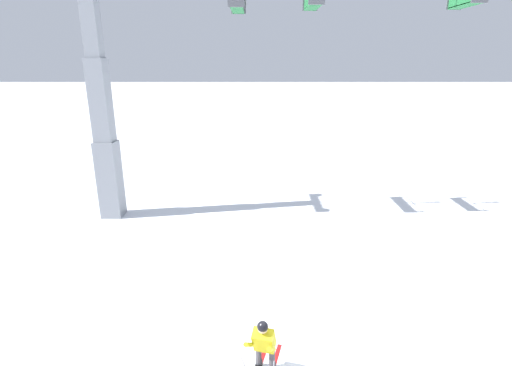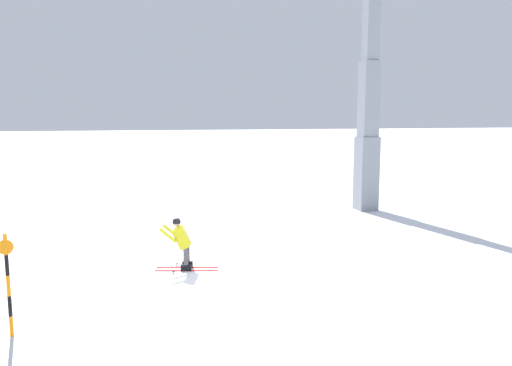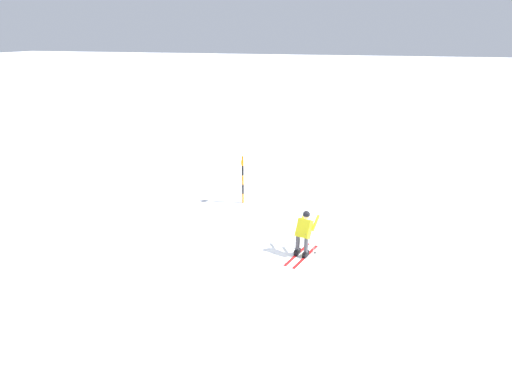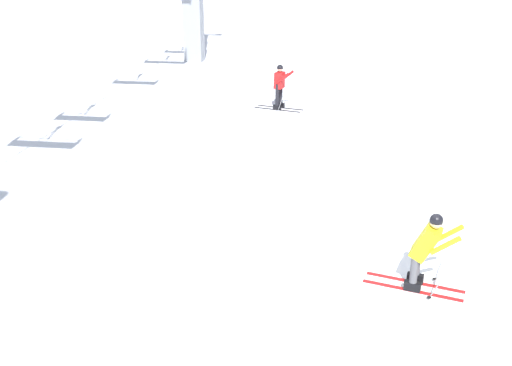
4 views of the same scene
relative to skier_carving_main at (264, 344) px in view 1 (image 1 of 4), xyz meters
name	(u,v)px [view 1 (image 1 of 4)]	position (x,y,z in m)	size (l,w,h in m)	color
ground_plane	(300,360)	(0.80, 0.45, -0.80)	(260.00, 260.00, 0.00)	white
skier_carving_main	(264,344)	(0.00, 0.00, 0.00)	(0.91, 1.73, 1.52)	red
lift_tower_near	(103,117)	(-6.24, 8.76, 3.38)	(0.84, 2.48, 10.17)	gray
chairlift_seat_nearest	(236,1)	(-0.90, 8.76, 7.55)	(0.61, 2.00, 2.04)	black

